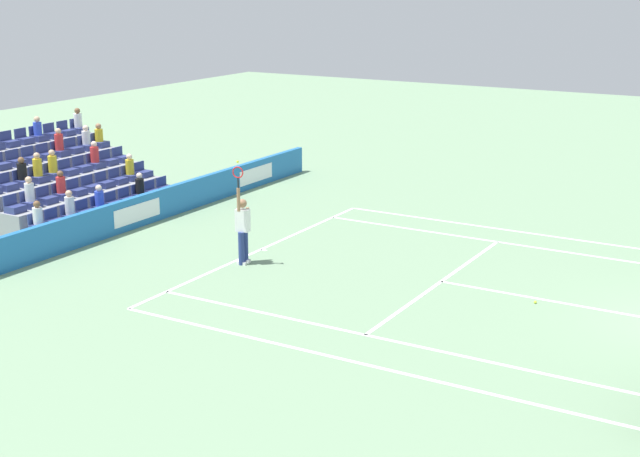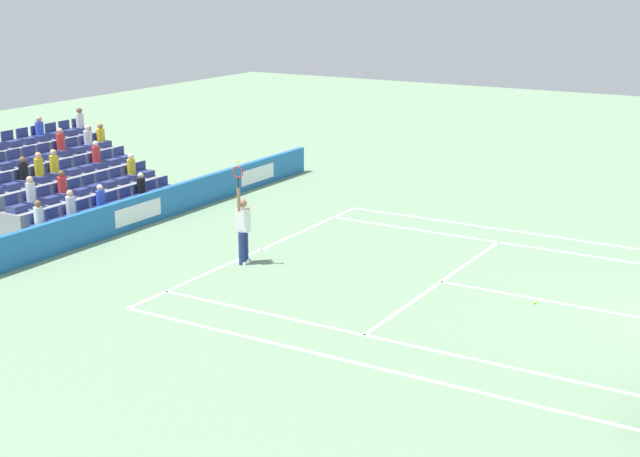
# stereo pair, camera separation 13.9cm
# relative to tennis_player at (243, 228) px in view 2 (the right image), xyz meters

# --- Properties ---
(line_baseline) EXTENTS (10.97, 0.10, 0.01)m
(line_baseline) POSITION_rel_tennis_player_xyz_m (-1.29, -0.32, -0.99)
(line_baseline) COLOR white
(line_baseline) RESTS_ON ground
(line_service) EXTENTS (8.23, 0.10, 0.01)m
(line_service) POSITION_rel_tennis_player_xyz_m (-1.29, 5.17, -0.99)
(line_service) COLOR white
(line_service) RESTS_ON ground
(line_centre_service) EXTENTS (0.10, 6.40, 0.01)m
(line_centre_service) POSITION_rel_tennis_player_xyz_m (-1.29, 8.37, -0.99)
(line_centre_service) COLOR white
(line_centre_service) RESTS_ON ground
(line_singles_sideline_left) EXTENTS (0.10, 11.89, 0.01)m
(line_singles_sideline_left) POSITION_rel_tennis_player_xyz_m (2.82, 5.63, -0.99)
(line_singles_sideline_left) COLOR white
(line_singles_sideline_left) RESTS_ON ground
(line_singles_sideline_right) EXTENTS (0.10, 11.89, 0.01)m
(line_singles_sideline_right) POSITION_rel_tennis_player_xyz_m (-5.41, 5.63, -0.99)
(line_singles_sideline_right) COLOR white
(line_singles_sideline_right) RESTS_ON ground
(line_doubles_sideline_left) EXTENTS (0.10, 11.89, 0.01)m
(line_doubles_sideline_left) POSITION_rel_tennis_player_xyz_m (4.19, 5.63, -0.99)
(line_doubles_sideline_left) COLOR white
(line_doubles_sideline_left) RESTS_ON ground
(line_doubles_sideline_right) EXTENTS (0.10, 11.89, 0.01)m
(line_doubles_sideline_right) POSITION_rel_tennis_player_xyz_m (-6.78, 5.63, -0.99)
(line_doubles_sideline_right) COLOR white
(line_doubles_sideline_right) RESTS_ON ground
(line_centre_mark) EXTENTS (0.10, 0.20, 0.01)m
(line_centre_mark) POSITION_rel_tennis_player_xyz_m (-1.29, -0.22, -0.99)
(line_centre_mark) COLOR white
(line_centre_mark) RESTS_ON ground
(sponsor_barrier) EXTENTS (19.23, 0.22, 0.96)m
(sponsor_barrier) POSITION_rel_tennis_player_xyz_m (-1.29, -4.94, -0.51)
(sponsor_barrier) COLOR #1E66AD
(sponsor_barrier) RESTS_ON ground
(tennis_player) EXTENTS (0.53, 0.39, 2.85)m
(tennis_player) POSITION_rel_tennis_player_xyz_m (0.00, 0.00, 0.00)
(tennis_player) COLOR navy
(tennis_player) RESTS_ON ground
(stadium_stand) EXTENTS (6.20, 4.75, 3.00)m
(stadium_stand) POSITION_rel_tennis_player_xyz_m (-1.29, -8.50, -0.16)
(stadium_stand) COLOR gray
(stadium_stand) RESTS_ON ground
(loose_tennis_ball) EXTENTS (0.07, 0.07, 0.07)m
(loose_tennis_ball) POSITION_rel_tennis_player_xyz_m (-0.94, 7.71, -0.96)
(loose_tennis_ball) COLOR #D1E533
(loose_tennis_ball) RESTS_ON ground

